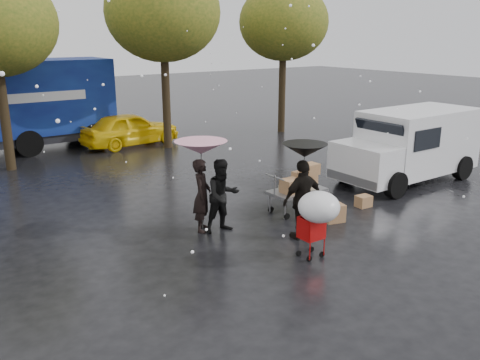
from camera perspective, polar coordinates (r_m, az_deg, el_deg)
ground at (r=11.59m, az=4.18°, el=-6.64°), size 90.00×90.00×0.00m
person_pink at (r=11.80m, az=-4.29°, el=-1.73°), size 0.72×0.75×1.73m
person_middle at (r=11.73m, az=-1.95°, el=-1.79°), size 0.88×0.71×1.74m
person_black at (r=11.41m, az=7.08°, el=-2.20°), size 1.09×0.51×1.82m
umbrella_pink at (r=11.51m, az=-4.40°, el=3.65°), size 1.20×1.20×2.15m
umbrella_black at (r=11.11m, az=7.27°, el=3.30°), size 1.00×1.00×2.19m
vendor_cart at (r=13.22m, az=6.71°, el=-0.46°), size 1.52×0.80×1.27m
shopping_cart at (r=10.31m, az=8.71°, el=-3.41°), size 0.84×0.84×1.46m
white_van at (r=16.71m, az=18.56°, el=3.85°), size 4.91×2.18×2.20m
blue_truck at (r=21.51m, az=-24.54°, el=7.45°), size 8.30×2.60×3.50m
box_ground_near at (r=12.76m, az=10.46°, el=-3.64°), size 0.57×0.50×0.44m
box_ground_far at (r=14.00m, az=13.70°, el=-2.32°), size 0.42×0.33×0.31m
yellow_taxi at (r=21.47m, az=-12.24°, el=5.63°), size 4.17×1.99×1.38m
tree_row at (r=19.29m, az=-16.87°, el=17.12°), size 21.60×4.40×7.12m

